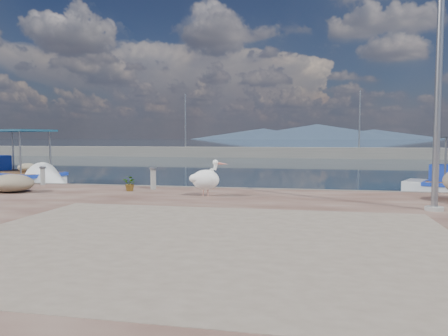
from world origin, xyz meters
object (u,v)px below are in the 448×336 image
at_px(pelican, 206,179).
at_px(lamp_post, 438,77).
at_px(boat_left, 16,180).
at_px(bollard_near, 153,177).

height_order(pelican, lamp_post, lamp_post).
height_order(boat_left, bollard_near, boat_left).
distance_m(pelican, lamp_post, 6.94).
bearing_deg(lamp_post, bollard_near, 161.55).
distance_m(boat_left, bollard_near, 9.92).
relative_size(boat_left, lamp_post, 0.98).
xyz_separation_m(boat_left, lamp_post, (17.24, -7.33, 3.55)).
bearing_deg(boat_left, bollard_near, -8.92).
bearing_deg(pelican, boat_left, 135.03).
relative_size(boat_left, pelican, 5.77).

